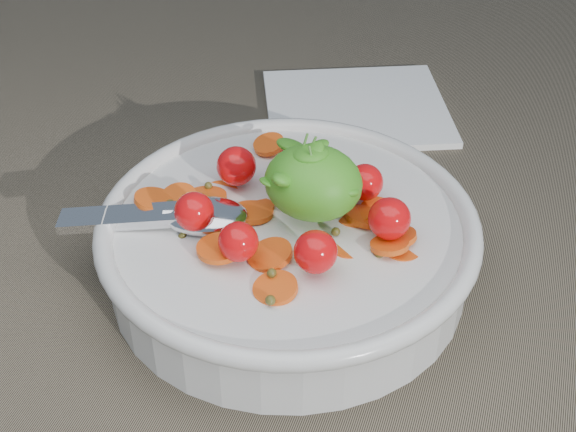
% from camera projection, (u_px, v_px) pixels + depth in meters
% --- Properties ---
extents(ground, '(6.00, 6.00, 0.00)m').
position_uv_depth(ground, '(244.00, 294.00, 0.52)').
color(ground, '#776A55').
rests_on(ground, ground).
extents(bowl, '(0.26, 0.24, 0.10)m').
position_uv_depth(bowl, '(288.00, 242.00, 0.52)').
color(bowl, silver).
rests_on(bowl, ground).
extents(napkin, '(0.20, 0.19, 0.01)m').
position_uv_depth(napkin, '(356.00, 108.00, 0.70)').
color(napkin, white).
rests_on(napkin, ground).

